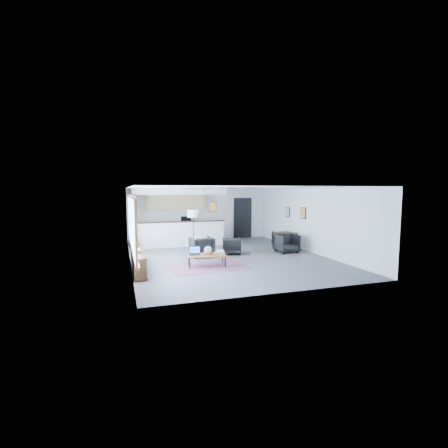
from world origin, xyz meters
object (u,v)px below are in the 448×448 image
object	(u,v)px
laptop	(195,252)
book_stack	(220,252)
armchair_right	(232,245)
dining_chair_near	(287,244)
floor_lamp	(193,215)
ceramic_pot	(208,250)
coffee_table	(207,255)
dining_table	(285,234)
microwave	(186,219)
dining_chair_far	(282,240)
armchair_left	(202,246)

from	to	relation	value
laptop	book_stack	xyz separation A→B (m)	(0.86, -0.02, -0.03)
armchair_right	dining_chair_near	size ratio (longest dim) A/B	1.03
armchair_right	floor_lamp	xyz separation A→B (m)	(-1.25, 1.27, 1.11)
ceramic_pot	book_stack	size ratio (longest dim) A/B	0.76
coffee_table	floor_lamp	xyz separation A→B (m)	(0.22, 3.00, 1.10)
ceramic_pot	dining_table	xyz separation A→B (m)	(4.05, 2.32, 0.07)
dining_chair_near	microwave	world-z (taller)	microwave
coffee_table	dining_table	world-z (taller)	dining_table
book_stack	floor_lamp	xyz separation A→B (m)	(-0.26, 2.93, 1.02)
coffee_table	dining_chair_far	xyz separation A→B (m)	(4.11, 2.52, -0.05)
book_stack	armchair_left	bearing A→B (deg)	99.62
book_stack	armchair_right	world-z (taller)	armchair_right
armchair_right	dining_table	world-z (taller)	armchair_right
armchair_right	microwave	size ratio (longest dim) A/B	1.43
laptop	dining_table	size ratio (longest dim) A/B	0.39
laptop	floor_lamp	size ratio (longest dim) A/B	0.24
floor_lamp	dining_chair_near	xyz separation A→B (m)	(3.46, -1.65, -1.13)
coffee_table	floor_lamp	bearing A→B (deg)	93.95
laptop	armchair_right	bearing A→B (deg)	53.48
floor_lamp	dining_table	xyz separation A→B (m)	(3.87, -0.71, -0.86)
laptop	floor_lamp	xyz separation A→B (m)	(0.59, 2.91, 0.99)
armchair_right	laptop	bearing A→B (deg)	57.26
armchair_left	armchair_right	size ratio (longest dim) A/B	1.14
book_stack	dining_chair_near	bearing A→B (deg)	21.69
book_stack	floor_lamp	distance (m)	3.11
armchair_right	dining_table	distance (m)	2.69
laptop	armchair_left	distance (m)	1.60
laptop	dining_table	bearing A→B (deg)	38.15
laptop	armchair_right	xyz separation A→B (m)	(1.85, 1.63, -0.12)
armchair_left	dining_table	world-z (taller)	armchair_left
dining_table	book_stack	bearing A→B (deg)	-148.51
dining_chair_near	dining_chair_far	distance (m)	1.25
dining_table	microwave	size ratio (longest dim) A/B	2.08
dining_chair_near	armchair_right	bearing A→B (deg)	167.67
microwave	dining_table	bearing A→B (deg)	-30.76
dining_table	floor_lamp	bearing A→B (deg)	169.57
laptop	book_stack	distance (m)	0.86
ceramic_pot	armchair_right	xyz separation A→B (m)	(1.43, 1.76, -0.18)
floor_lamp	dining_chair_near	size ratio (longest dim) A/B	2.43
laptop	ceramic_pot	world-z (taller)	ceramic_pot
dining_chair_far	dining_chair_near	bearing A→B (deg)	74.72
floor_lamp	book_stack	bearing A→B (deg)	-84.91
dining_chair_far	microwave	world-z (taller)	microwave
coffee_table	book_stack	distance (m)	0.49
armchair_right	dining_table	xyz separation A→B (m)	(2.62, 0.56, 0.25)
laptop	microwave	bearing A→B (deg)	93.82
floor_lamp	coffee_table	bearing A→B (deg)	-94.17
ceramic_pot	dining_chair_near	bearing A→B (deg)	20.82
book_stack	dining_chair_far	xyz separation A→B (m)	(3.63, 2.45, -0.12)
ceramic_pot	floor_lamp	distance (m)	3.18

